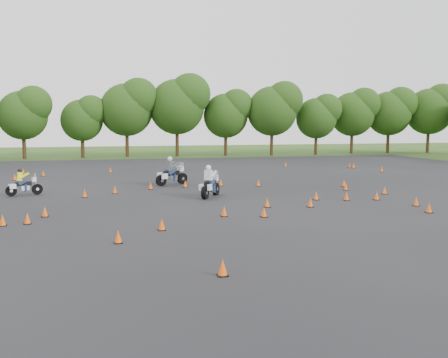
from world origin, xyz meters
TOP-DOWN VIEW (x-y plane):
  - ground at (0.00, 0.00)m, footprint 140.00×140.00m
  - asphalt_pad at (0.00, 6.00)m, footprint 62.00×62.00m
  - treeline at (2.85, 35.20)m, footprint 87.00×32.39m
  - traffic_cones at (-0.19, 6.21)m, footprint 36.57×32.79m
  - rider_grey at (-1.85, 11.59)m, footprint 2.59×1.90m
  - rider_yellow at (-10.88, 8.71)m, footprint 2.16×1.28m
  - rider_white at (-0.42, 5.50)m, footprint 1.93×2.41m

SIDE VIEW (x-z plane):
  - ground at x=0.00m, z-range 0.00..0.00m
  - asphalt_pad at x=0.00m, z-range 0.01..0.01m
  - traffic_cones at x=-0.19m, z-range 0.01..0.46m
  - rider_yellow at x=-10.88m, z-range 0.00..1.60m
  - rider_white at x=-0.42m, z-range 0.00..1.86m
  - rider_grey at x=-1.85m, z-range 0.00..1.96m
  - treeline at x=2.85m, z-range -0.81..9.98m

